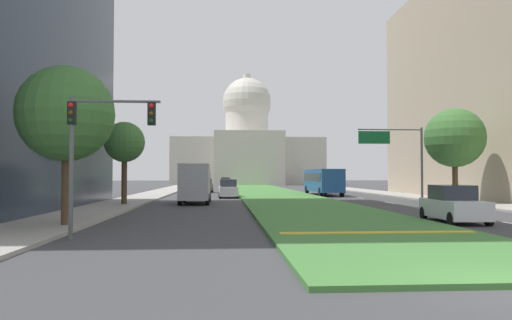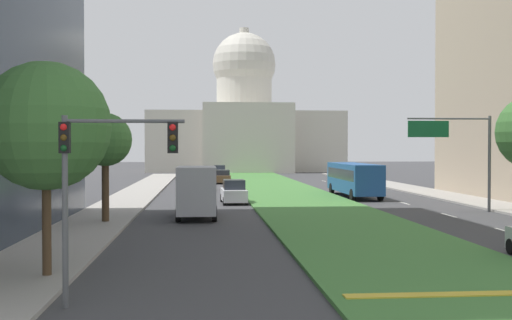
# 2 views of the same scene
# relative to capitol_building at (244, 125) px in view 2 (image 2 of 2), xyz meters

# --- Properties ---
(ground_plane) EXTENTS (260.00, 260.00, 0.00)m
(ground_plane) POSITION_rel_capitol_building_xyz_m (0.00, -53.42, -8.67)
(ground_plane) COLOR #3D3D3F
(grass_median) EXTENTS (8.32, 97.62, 0.14)m
(grass_median) POSITION_rel_capitol_building_xyz_m (0.00, -58.84, -8.60)
(grass_median) COLOR #427A38
(grass_median) RESTS_ON ground_plane
(median_curb_nose) EXTENTS (7.49, 0.50, 0.04)m
(median_curb_nose) POSITION_rel_capitol_building_xyz_m (0.00, -99.27, -8.51)
(median_curb_nose) COLOR gold
(median_curb_nose) RESTS_ON grass_median
(lane_dashes_right) EXTENTS (0.16, 60.86, 0.01)m
(lane_dashes_right) POSITION_rel_capitol_building_xyz_m (8.02, -66.25, -8.67)
(lane_dashes_right) COLOR silver
(lane_dashes_right) RESTS_ON ground_plane
(sidewalk_left) EXTENTS (4.00, 97.62, 0.15)m
(sidewalk_left) POSITION_rel_capitol_building_xyz_m (-13.88, -64.27, -8.60)
(sidewalk_left) COLOR #9E9991
(sidewalk_left) RESTS_ON ground_plane
(sidewalk_right) EXTENTS (4.00, 97.62, 0.15)m
(sidewalk_right) POSITION_rel_capitol_building_xyz_m (13.88, -64.27, -8.60)
(sidewalk_right) COLOR #9E9991
(sidewalk_right) RESTS_ON ground_plane
(capitol_building) EXTENTS (35.87, 22.27, 27.18)m
(capitol_building) POSITION_rel_capitol_building_xyz_m (0.00, 0.00, 0.00)
(capitol_building) COLOR beige
(capitol_building) RESTS_ON ground_plane
(traffic_light_near_left) EXTENTS (3.34, 0.35, 5.20)m
(traffic_light_near_left) POSITION_rel_capitol_building_xyz_m (-10.53, -99.29, -4.88)
(traffic_light_near_left) COLOR #515456
(traffic_light_near_left) RESTS_ON ground_plane
(overhead_guide_sign) EXTENTS (5.81, 0.20, 6.50)m
(overhead_guide_sign) POSITION_rel_capitol_building_xyz_m (9.39, -76.18, -4.01)
(overhead_guide_sign) COLOR #515456
(overhead_guide_sign) RESTS_ON ground_plane
(street_tree_left_near) EXTENTS (4.23, 4.23, 7.16)m
(street_tree_left_near) POSITION_rel_capitol_building_xyz_m (-12.80, -95.51, -3.64)
(street_tree_left_near) COLOR #4C3823
(street_tree_left_near) RESTS_ON ground_plane
(street_tree_left_mid) EXTENTS (3.04, 3.04, 6.33)m
(street_tree_left_mid) POSITION_rel_capitol_building_xyz_m (-13.26, -80.58, -3.93)
(street_tree_left_mid) COLOR #4C3823
(street_tree_left_mid) RESTS_ON ground_plane
(sedan_midblock) EXTENTS (2.01, 4.23, 1.87)m
(sedan_midblock) POSITION_rel_capitol_building_xyz_m (-5.35, -68.43, -7.81)
(sedan_midblock) COLOR silver
(sedan_midblock) RESTS_ON ground_plane
(sedan_distant) EXTENTS (2.11, 4.23, 1.86)m
(sedan_distant) POSITION_rel_capitol_building_xyz_m (-8.24, -53.54, -7.81)
(sedan_distant) COLOR brown
(sedan_distant) RESTS_ON ground_plane
(sedan_far_horizon) EXTENTS (1.94, 4.46, 1.66)m
(sedan_far_horizon) POSITION_rel_capitol_building_xyz_m (-5.37, -41.08, -7.89)
(sedan_far_horizon) COLOR brown
(sedan_far_horizon) RESTS_ON ground_plane
(sedan_very_far) EXTENTS (2.08, 4.26, 1.83)m
(sedan_very_far) POSITION_rel_capitol_building_xyz_m (-5.38, -26.09, -7.82)
(sedan_very_far) COLOR silver
(sedan_very_far) RESTS_ON ground_plane
(box_truck_delivery) EXTENTS (2.40, 6.40, 3.20)m
(box_truck_delivery) POSITION_rel_capitol_building_xyz_m (-8.10, -78.08, -7.00)
(box_truck_delivery) COLOR #4C5156
(box_truck_delivery) RESTS_ON ground_plane
(city_bus) EXTENTS (2.62, 11.00, 2.95)m
(city_bus) POSITION_rel_capitol_building_xyz_m (5.55, -62.83, -6.90)
(city_bus) COLOR #1E4C8C
(city_bus) RESTS_ON ground_plane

